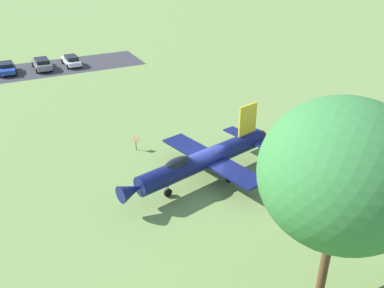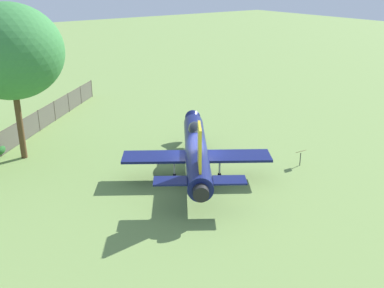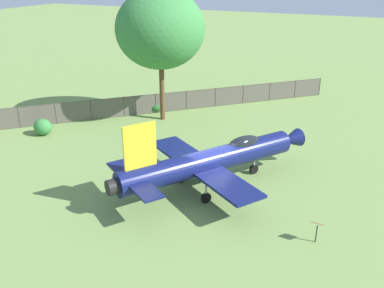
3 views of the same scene
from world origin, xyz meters
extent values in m
plane|color=#75934C|center=(0.00, 0.00, 0.00)|extent=(200.00, 200.00, 0.00)
cylinder|color=#111951|center=(0.00, 0.00, 1.69)|extent=(7.47, 10.15, 1.41)
cone|color=#111951|center=(3.48, 5.18, 1.69)|extent=(1.88, 1.99, 1.19)
cylinder|color=black|center=(-3.29, -4.89, 1.69)|extent=(1.03, 0.97, 0.84)
ellipsoid|color=black|center=(1.39, 2.06, 2.29)|extent=(1.97, 2.33, 0.84)
cube|color=yellow|center=(-2.39, -3.56, 3.60)|extent=(1.12, 1.57, 2.40)
cube|color=#111951|center=(-2.53, 1.02, 1.52)|extent=(4.31, 3.76, 0.16)
cube|color=#111951|center=(1.90, -1.96, 1.52)|extent=(4.31, 3.76, 0.16)
cube|color=#111951|center=(-3.98, -3.04, 1.83)|extent=(2.11, 1.92, 0.10)
cube|color=#111951|center=(-1.32, -4.83, 1.83)|extent=(2.11, 1.92, 0.10)
cylinder|color=#A5A8AD|center=(1.89, 2.81, 0.93)|extent=(0.12, 0.12, 1.25)
cylinder|color=black|center=(1.89, 2.81, 0.30)|extent=(0.48, 0.60, 0.60)
cylinder|color=#A5A8AD|center=(-1.79, -0.15, 0.93)|extent=(0.12, 0.12, 1.25)
cylinder|color=black|center=(-1.79, -0.15, 0.30)|extent=(0.48, 0.60, 0.60)
cylinder|color=#A5A8AD|center=(0.53, -1.72, 0.93)|extent=(0.12, 0.12, 1.25)
cylinder|color=black|center=(0.53, -1.72, 0.30)|extent=(0.48, 0.60, 0.60)
cylinder|color=brown|center=(-8.18, 9.50, 2.78)|extent=(0.42, 0.42, 5.56)
ellipsoid|color=#387F3D|center=(-8.18, 9.50, 7.48)|extent=(6.99, 7.32, 6.27)
cylinder|color=#4C4238|center=(2.76, 22.45, 0.89)|extent=(0.08, 0.08, 1.78)
cylinder|color=#4C4238|center=(0.72, 20.49, 0.89)|extent=(0.08, 0.08, 1.78)
cylinder|color=#4C4238|center=(-1.32, 18.53, 0.89)|extent=(0.08, 0.08, 1.78)
cylinder|color=#4C4238|center=(-3.36, 16.57, 0.89)|extent=(0.08, 0.08, 1.78)
cylinder|color=#4C4238|center=(-5.39, 14.61, 0.89)|extent=(0.08, 0.08, 1.78)
cylinder|color=#4C4238|center=(-7.43, 12.65, 0.89)|extent=(0.08, 0.08, 1.78)
cylinder|color=#4C4238|center=(-9.47, 10.69, 0.89)|extent=(0.08, 0.08, 1.78)
cylinder|color=#4C4238|center=(-11.51, 8.73, 0.89)|extent=(0.08, 0.08, 1.78)
cylinder|color=#4C4238|center=(-13.55, 6.77, 0.89)|extent=(0.08, 0.08, 1.78)
cylinder|color=#4C4238|center=(-15.59, 4.81, 0.89)|extent=(0.08, 0.08, 1.78)
cylinder|color=#4C4238|center=(-17.63, 2.85, 0.89)|extent=(0.08, 0.08, 1.78)
cylinder|color=#4C4238|center=(-9.47, 10.69, 1.73)|extent=(24.50, 23.56, 0.05)
cube|color=#59544C|center=(-9.47, 10.69, 0.89)|extent=(24.48, 23.54, 1.71)
ellipsoid|color=#387F3D|center=(-14.85, 2.45, 0.64)|extent=(1.45, 1.25, 1.28)
ellipsoid|color=#235B26|center=(-9.67, 11.17, 0.42)|extent=(1.29, 1.54, 0.85)
cylinder|color=#333333|center=(6.65, -2.88, 0.45)|extent=(0.06, 0.06, 0.90)
cube|color=olive|center=(6.65, -2.88, 1.02)|extent=(0.63, 0.44, 0.25)
camera|label=1|loc=(-6.27, 25.18, 16.31)|focal=38.75mm
camera|label=2|loc=(-15.83, -21.56, 12.29)|focal=42.31mm
camera|label=3|loc=(8.23, -20.41, 12.06)|focal=39.48mm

